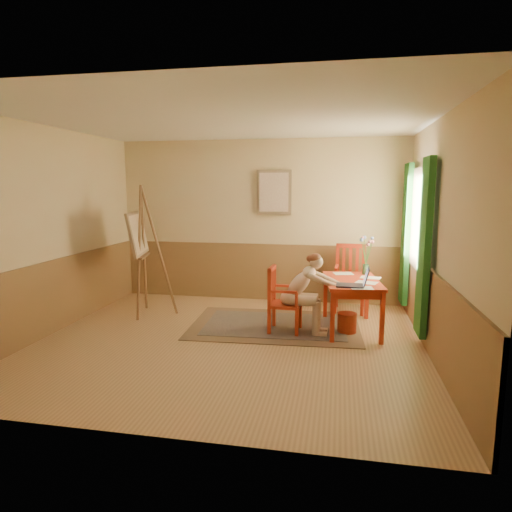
% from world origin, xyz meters
% --- Properties ---
extents(room, '(5.04, 4.54, 2.84)m').
position_xyz_m(room, '(0.00, 0.00, 1.40)').
color(room, tan).
rests_on(room, ground).
extents(wainscot, '(5.00, 4.50, 1.00)m').
position_xyz_m(wainscot, '(0.00, 0.80, 0.50)').
color(wainscot, olive).
rests_on(wainscot, room).
extents(window, '(0.12, 2.01, 2.20)m').
position_xyz_m(window, '(2.42, 1.10, 1.35)').
color(window, white).
rests_on(window, room).
extents(wall_portrait, '(0.60, 0.05, 0.76)m').
position_xyz_m(wall_portrait, '(0.25, 2.20, 1.90)').
color(wall_portrait, '#8F7353').
rests_on(wall_portrait, room).
extents(rug, '(2.48, 1.73, 0.02)m').
position_xyz_m(rug, '(0.49, 0.77, 0.01)').
color(rug, '#8C7251').
rests_on(rug, room).
extents(table, '(0.85, 1.27, 0.72)m').
position_xyz_m(table, '(1.56, 0.79, 0.63)').
color(table, red).
rests_on(table, room).
extents(chair_left, '(0.44, 0.42, 0.92)m').
position_xyz_m(chair_left, '(0.62, 0.52, 0.46)').
color(chair_left, red).
rests_on(chair_left, room).
extents(chair_back, '(0.49, 0.51, 1.07)m').
position_xyz_m(chair_back, '(1.56, 1.79, 0.54)').
color(chair_back, red).
rests_on(chair_back, room).
extents(figure, '(0.83, 0.36, 1.12)m').
position_xyz_m(figure, '(0.93, 0.50, 0.62)').
color(figure, beige).
rests_on(figure, room).
extents(laptop, '(0.42, 0.26, 0.25)m').
position_xyz_m(laptop, '(1.59, 0.37, 0.77)').
color(laptop, '#1E2338').
rests_on(laptop, table).
extents(papers, '(0.69, 1.15, 0.00)m').
position_xyz_m(papers, '(1.67, 0.76, 0.72)').
color(papers, white).
rests_on(papers, table).
extents(vase, '(0.23, 0.29, 0.57)m').
position_xyz_m(vase, '(1.76, 1.22, 0.98)').
color(vase, '#3F724C').
rests_on(vase, table).
extents(wastebasket, '(0.33, 0.33, 0.28)m').
position_xyz_m(wastebasket, '(1.51, 0.64, 0.14)').
color(wastebasket, '#BC4326').
rests_on(wastebasket, room).
extents(easel, '(0.76, 0.91, 2.03)m').
position_xyz_m(easel, '(-1.65, 0.98, 1.20)').
color(easel, '#93673F').
rests_on(easel, room).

